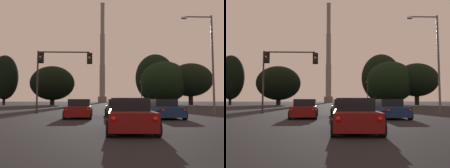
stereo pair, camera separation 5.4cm
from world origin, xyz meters
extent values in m
cube|color=maroon|center=(-0.06, 9.08, 0.53)|extent=(1.95, 4.66, 0.70)
cube|color=black|center=(-0.05, 9.31, 1.15)|extent=(1.69, 2.25, 0.55)
cylinder|color=black|center=(-0.87, 11.01, 0.32)|extent=(0.24, 0.65, 0.64)
cylinder|color=black|center=(0.89, 10.95, 0.32)|extent=(0.24, 0.65, 0.64)
cylinder|color=black|center=(-1.00, 7.21, 0.32)|extent=(0.24, 0.65, 0.64)
cylinder|color=black|center=(0.76, 7.16, 0.32)|extent=(0.24, 0.65, 0.64)
sphere|color=red|center=(-0.85, 6.79, 0.68)|extent=(0.17, 0.17, 0.17)
sphere|color=red|center=(0.59, 6.74, 0.68)|extent=(0.17, 0.17, 0.17)
cube|color=maroon|center=(-3.18, 16.46, 0.53)|extent=(2.02, 4.68, 0.70)
cube|color=black|center=(-3.19, 16.68, 1.15)|extent=(1.72, 2.28, 0.55)
cylinder|color=black|center=(-4.15, 18.31, 0.32)|extent=(0.25, 0.65, 0.64)
cylinder|color=black|center=(-2.39, 18.40, 0.32)|extent=(0.25, 0.65, 0.64)
cylinder|color=black|center=(-3.97, 14.52, 0.32)|extent=(0.25, 0.65, 0.64)
cylinder|color=black|center=(-2.21, 14.60, 0.32)|extent=(0.25, 0.65, 0.64)
sphere|color=red|center=(-3.79, 14.10, 0.68)|extent=(0.17, 0.17, 0.17)
sphere|color=red|center=(-2.35, 14.17, 0.68)|extent=(0.17, 0.17, 0.17)
cube|color=navy|center=(3.31, 15.85, 0.53)|extent=(1.91, 4.64, 0.70)
cube|color=black|center=(3.30, 16.08, 1.15)|extent=(1.67, 2.24, 0.55)
cylinder|color=black|center=(2.38, 17.73, 0.32)|extent=(0.23, 0.64, 0.64)
cylinder|color=black|center=(4.14, 17.77, 0.32)|extent=(0.23, 0.64, 0.64)
cylinder|color=black|center=(2.47, 13.93, 0.32)|extent=(0.23, 0.64, 0.64)
cylinder|color=black|center=(4.23, 13.97, 0.32)|extent=(0.23, 0.64, 0.64)
sphere|color=red|center=(2.64, 13.51, 0.68)|extent=(0.17, 0.17, 0.17)
sphere|color=red|center=(4.08, 13.55, 0.68)|extent=(0.17, 0.17, 0.17)
cube|color=black|center=(-0.12, 16.81, 0.53)|extent=(2.02, 4.68, 0.70)
cube|color=black|center=(-0.13, 17.04, 1.15)|extent=(1.72, 2.28, 0.55)
cylinder|color=black|center=(-1.09, 18.67, 0.32)|extent=(0.25, 0.65, 0.64)
cylinder|color=black|center=(0.67, 18.75, 0.32)|extent=(0.25, 0.65, 0.64)
cylinder|color=black|center=(-0.91, 14.87, 0.32)|extent=(0.25, 0.65, 0.64)
cylinder|color=black|center=(0.85, 14.96, 0.32)|extent=(0.25, 0.65, 0.64)
sphere|color=red|center=(-0.73, 14.46, 0.68)|extent=(0.17, 0.17, 0.17)
sphere|color=red|center=(0.71, 14.53, 0.68)|extent=(0.17, 0.17, 0.17)
cylinder|color=#2D2D30|center=(-8.38, 22.43, 3.31)|extent=(0.18, 0.18, 6.61)
cylinder|color=black|center=(-8.38, 22.43, 0.05)|extent=(0.40, 0.40, 0.10)
cube|color=black|center=(-8.09, 22.43, 5.94)|extent=(0.34, 0.34, 1.04)
cube|color=black|center=(-8.09, 22.61, 5.94)|extent=(0.58, 0.03, 1.25)
sphere|color=#320504|center=(-8.09, 22.24, 6.26)|extent=(0.22, 0.22, 0.22)
sphere|color=#F2AD14|center=(-8.09, 22.24, 5.94)|extent=(0.22, 0.22, 0.22)
sphere|color=black|center=(-8.09, 22.24, 5.62)|extent=(0.22, 0.22, 0.22)
cylinder|color=#2D2D30|center=(-5.64, 22.43, 6.51)|extent=(5.49, 0.14, 0.14)
sphere|color=#2D2D30|center=(-8.38, 22.43, 6.51)|extent=(0.18, 0.18, 0.18)
cube|color=black|center=(-2.89, 22.43, 5.87)|extent=(0.34, 0.34, 1.04)
cube|color=black|center=(-2.89, 22.61, 5.87)|extent=(0.58, 0.03, 1.25)
sphere|color=#320504|center=(-2.89, 22.24, 6.19)|extent=(0.22, 0.22, 0.22)
sphere|color=#F2AD14|center=(-2.89, 22.24, 5.87)|extent=(0.22, 0.22, 0.22)
sphere|color=black|center=(-2.89, 22.24, 5.55)|extent=(0.22, 0.22, 0.22)
cylinder|color=#2D2D30|center=(7.90, 54.15, 3.31)|extent=(0.18, 0.18, 6.63)
cylinder|color=black|center=(7.90, 54.15, 0.05)|extent=(0.40, 0.40, 0.10)
cube|color=black|center=(7.61, 54.15, 5.96)|extent=(0.34, 0.34, 1.04)
cube|color=black|center=(7.61, 54.33, 5.96)|extent=(0.58, 0.03, 1.25)
sphere|color=#320504|center=(7.61, 53.96, 6.28)|extent=(0.22, 0.22, 0.22)
sphere|color=#F2AD14|center=(7.61, 53.96, 5.96)|extent=(0.22, 0.22, 0.22)
sphere|color=black|center=(7.61, 53.96, 5.63)|extent=(0.22, 0.22, 0.22)
cylinder|color=#56565B|center=(9.43, 20.23, 4.92)|extent=(0.20, 0.20, 9.83)
cylinder|color=#56565B|center=(8.05, 20.23, 9.68)|extent=(2.77, 0.12, 0.12)
sphere|color=#56565B|center=(9.43, 20.23, 9.68)|extent=(0.20, 0.20, 0.20)
ellipsoid|color=silver|center=(6.67, 20.23, 9.56)|extent=(0.64, 0.36, 0.26)
cylinder|color=slate|center=(-3.42, 135.33, 1.91)|extent=(5.49, 5.49, 3.83)
cylinder|color=gray|center=(-3.42, 135.33, 13.81)|extent=(3.43, 3.43, 19.98)
cylinder|color=gray|center=(-3.42, 135.33, 33.79)|extent=(2.95, 2.95, 19.98)
cylinder|color=gray|center=(-3.42, 135.33, 53.77)|extent=(2.47, 2.47, 19.98)
cylinder|color=gray|center=(-3.42, 135.33, 63.41)|extent=(2.77, 2.77, 0.70)
cylinder|color=black|center=(-17.12, 64.84, 1.36)|extent=(1.31, 1.31, 2.73)
ellipsoid|color=black|center=(-17.12, 64.84, 6.54)|extent=(13.09, 11.78, 10.19)
cylinder|color=black|center=(15.87, 62.29, 1.11)|extent=(1.40, 1.40, 2.23)
ellipsoid|color=black|center=(15.87, 62.29, 6.75)|extent=(14.00, 12.60, 12.06)
cylinder|color=black|center=(14.26, 66.56, 1.38)|extent=(1.23, 1.23, 2.77)
ellipsoid|color=black|center=(14.26, 66.56, 8.35)|extent=(12.30, 11.07, 14.88)
cylinder|color=black|center=(-31.90, 65.99, 1.66)|extent=(0.79, 0.79, 3.33)
ellipsoid|color=black|center=(-31.90, 65.99, 8.39)|extent=(7.89, 7.10, 13.49)
cylinder|color=black|center=(23.37, 61.57, 1.85)|extent=(1.24, 1.24, 3.70)
ellipsoid|color=black|center=(23.37, 61.57, 7.31)|extent=(12.43, 11.18, 9.63)
camera|label=1|loc=(-1.11, -0.78, 1.31)|focal=35.00mm
camera|label=2|loc=(-1.06, -0.78, 1.31)|focal=35.00mm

